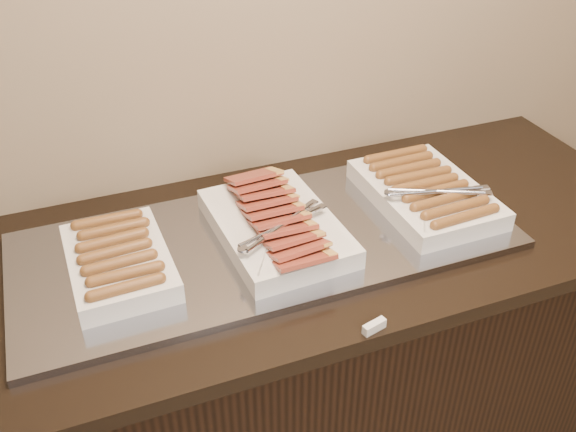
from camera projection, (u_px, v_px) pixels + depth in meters
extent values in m
cube|color=black|center=(276.00, 374.00, 1.84)|extent=(2.00, 0.70, 0.86)
cube|color=black|center=(275.00, 249.00, 1.59)|extent=(2.06, 0.76, 0.04)
cube|color=#9496A2|center=(267.00, 241.00, 1.56)|extent=(1.20, 0.50, 0.02)
cube|color=silver|center=(119.00, 262.00, 1.44)|extent=(0.22, 0.33, 0.05)
cylinder|color=brown|center=(126.00, 287.00, 1.32)|extent=(0.14, 0.03, 0.03)
cylinder|color=brown|center=(126.00, 274.00, 1.35)|extent=(0.14, 0.03, 0.03)
cylinder|color=brown|center=(120.00, 263.00, 1.38)|extent=(0.14, 0.03, 0.03)
cylinder|color=brown|center=(115.00, 251.00, 1.42)|extent=(0.15, 0.04, 0.03)
cylinder|color=brown|center=(112.00, 240.00, 1.45)|extent=(0.14, 0.03, 0.03)
cylinder|color=brown|center=(114.00, 229.00, 1.49)|extent=(0.14, 0.03, 0.03)
cylinder|color=brown|center=(107.00, 220.00, 1.52)|extent=(0.14, 0.03, 0.03)
cube|color=silver|center=(276.00, 227.00, 1.55)|extent=(0.29, 0.41, 0.05)
cube|color=#AA4236|center=(302.00, 258.00, 1.41)|extent=(0.14, 0.09, 0.04)
cube|color=#AA4236|center=(297.00, 248.00, 1.44)|extent=(0.14, 0.10, 0.04)
cube|color=#AA4236|center=(291.00, 237.00, 1.46)|extent=(0.14, 0.10, 0.04)
cube|color=#AA4236|center=(286.00, 228.00, 1.49)|extent=(0.14, 0.09, 0.04)
cube|color=#AA4236|center=(279.00, 219.00, 1.52)|extent=(0.14, 0.09, 0.04)
cube|color=#AA4236|center=(272.00, 210.00, 1.54)|extent=(0.13, 0.09, 0.04)
cube|color=#AA4236|center=(267.00, 201.00, 1.57)|extent=(0.14, 0.09, 0.04)
cube|color=#AA4236|center=(265.00, 192.00, 1.60)|extent=(0.14, 0.09, 0.04)
cube|color=#AA4236|center=(257.00, 184.00, 1.62)|extent=(0.14, 0.10, 0.04)
cube|color=#AA4236|center=(253.00, 176.00, 1.65)|extent=(0.14, 0.10, 0.04)
cube|color=silver|center=(425.00, 194.00, 1.68)|extent=(0.27, 0.40, 0.05)
cylinder|color=brown|center=(465.00, 217.00, 1.53)|extent=(0.18, 0.04, 0.03)
cylinder|color=brown|center=(455.00, 208.00, 1.56)|extent=(0.18, 0.03, 0.03)
cylinder|color=brown|center=(444.00, 200.00, 1.59)|extent=(0.18, 0.03, 0.03)
cylinder|color=brown|center=(436.00, 191.00, 1.63)|extent=(0.18, 0.03, 0.03)
cylinder|color=brown|center=(425.00, 184.00, 1.66)|extent=(0.17, 0.03, 0.03)
cylinder|color=brown|center=(418.00, 176.00, 1.69)|extent=(0.18, 0.03, 0.03)
cylinder|color=brown|center=(409.00, 169.00, 1.72)|extent=(0.17, 0.03, 0.03)
cylinder|color=brown|center=(401.00, 162.00, 1.75)|extent=(0.18, 0.03, 0.03)
cylinder|color=brown|center=(396.00, 154.00, 1.79)|extent=(0.17, 0.03, 0.03)
cube|color=silver|center=(374.00, 327.00, 1.32)|extent=(0.06, 0.03, 0.02)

